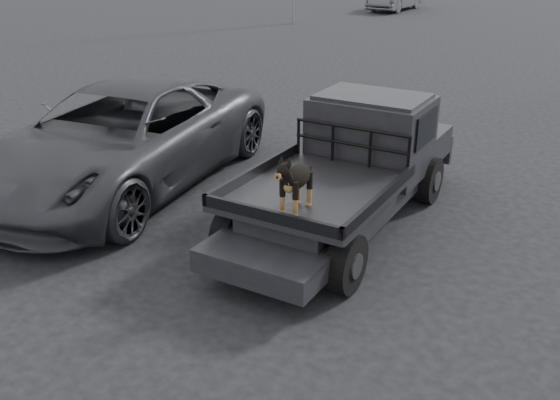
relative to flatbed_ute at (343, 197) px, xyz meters
The scene contains 6 objects.
ground 1.77m from the flatbed_ute, 113.01° to the right, with size 120.00×120.00×0.00m, color black.
flatbed_ute is the anchor object (origin of this frame).
ute_cab 1.31m from the flatbed_ute, 90.00° to the left, with size 1.72×1.30×0.88m, color black, non-canonical shape.
headache_rack 0.76m from the flatbed_ute, 90.00° to the left, with size 1.80×0.08×0.55m, color black, non-canonical shape.
dog 1.86m from the flatbed_ute, 86.43° to the right, with size 0.32×0.60×0.74m, color black, non-canonical shape.
parked_suv 3.98m from the flatbed_ute, behind, with size 2.87×6.23×1.73m, color #303136.
Camera 1 is at (4.14, -6.27, 4.10)m, focal length 40.00 mm.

